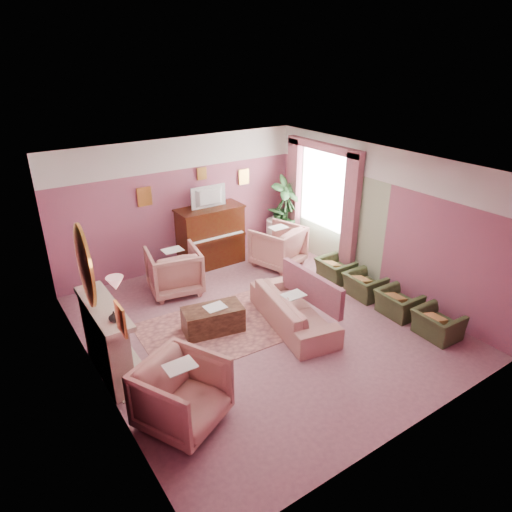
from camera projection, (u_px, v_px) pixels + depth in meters
floor at (262, 325)px, 7.96m from camera, size 5.50×6.00×0.01m
ceiling at (262, 167)px, 6.80m from camera, size 5.50×6.00×0.01m
wall_back at (181, 204)px, 9.64m from camera, size 5.50×0.02×2.80m
wall_front at (414, 342)px, 5.12m from camera, size 5.50×0.02×2.80m
wall_left at (90, 300)px, 5.98m from camera, size 0.02×6.00×2.80m
wall_right at (379, 220)px, 8.78m from camera, size 0.02×6.00×2.80m
picture_rail_band at (178, 154)px, 9.19m from camera, size 5.50×0.01×0.65m
stripe_panel at (331, 217)px, 9.89m from camera, size 0.01×3.00×2.15m
fireplace_surround at (106, 342)px, 6.57m from camera, size 0.30×1.40×1.10m
fireplace_inset at (114, 349)px, 6.68m from camera, size 0.18×0.72×0.68m
fire_ember at (119, 358)px, 6.78m from camera, size 0.06×0.54×0.10m
mantel_shelf at (103, 308)px, 6.35m from camera, size 0.40×1.55×0.07m
hearth at (124, 367)px, 6.89m from camera, size 0.55×1.50×0.02m
mirror_frame at (85, 266)px, 5.99m from camera, size 0.04×0.72×1.20m
mirror_glass at (87, 266)px, 6.01m from camera, size 0.01×0.60×1.06m
sconce_shade at (115, 284)px, 5.17m from camera, size 0.20×0.20×0.16m
piano at (211, 237)px, 9.97m from camera, size 1.40×0.60×1.30m
piano_keyshelf at (219, 239)px, 9.68m from camera, size 1.30×0.12×0.06m
piano_keys at (219, 237)px, 9.66m from camera, size 1.20×0.08×0.02m
piano_top at (210, 208)px, 9.70m from camera, size 1.45×0.65×0.04m
television at (210, 196)px, 9.54m from camera, size 0.80×0.12×0.48m
print_back_left at (144, 197)px, 9.07m from camera, size 0.30×0.03×0.38m
print_back_right at (244, 177)px, 10.25m from camera, size 0.26×0.03×0.34m
print_back_mid at (202, 174)px, 9.62m from camera, size 0.22×0.03×0.26m
print_left_wall at (121, 319)px, 4.97m from camera, size 0.03×0.28×0.36m
window_blind at (324, 187)px, 9.80m from camera, size 0.03×1.40×1.80m
curtain_left at (350, 217)px, 9.23m from camera, size 0.16×0.34×2.60m
curtain_right at (294, 195)px, 10.62m from camera, size 0.16×0.34×2.60m
pelmet at (324, 147)px, 9.40m from camera, size 0.16×2.20×0.16m
mantel_plant at (90, 281)px, 6.70m from camera, size 0.16×0.16×0.28m
mantel_vase at (114, 317)px, 5.93m from camera, size 0.16×0.16×0.16m
area_rug at (217, 329)px, 7.84m from camera, size 2.59×1.92×0.01m
coffee_table at (213, 319)px, 7.72m from camera, size 1.08×0.69×0.45m
table_paper at (215, 307)px, 7.65m from camera, size 0.35×0.28×0.01m
sofa at (293, 304)px, 7.84m from camera, size 0.67×2.02×0.82m
sofa_throw at (312, 288)px, 7.96m from camera, size 0.10×1.53×0.56m
floral_armchair_left at (174, 268)px, 8.89m from camera, size 0.96×0.96×1.00m
floral_armchair_right at (278, 244)px, 9.99m from camera, size 0.96×0.96×1.00m
floral_armchair_front at (182, 391)px, 5.70m from camera, size 0.96×0.96×1.00m
olive_chair_a at (438, 320)px, 7.54m from camera, size 0.50×0.71×0.62m
olive_chair_b at (398, 300)px, 8.16m from camera, size 0.50×0.71×0.62m
olive_chair_c at (365, 282)px, 8.78m from camera, size 0.50×0.71×0.62m
olive_chair_d at (335, 267)px, 9.40m from camera, size 0.50×0.71×0.62m
side_table at (277, 233)px, 10.97m from camera, size 0.52×0.52×0.70m
side_plant_big at (277, 213)px, 10.76m from camera, size 0.30×0.30×0.34m
side_plant_small at (284, 214)px, 10.75m from camera, size 0.16×0.16×0.28m
palm_pot at (285, 242)px, 10.96m from camera, size 0.34×0.34×0.34m
palm_plant at (286, 206)px, 10.60m from camera, size 0.76×0.76×1.44m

